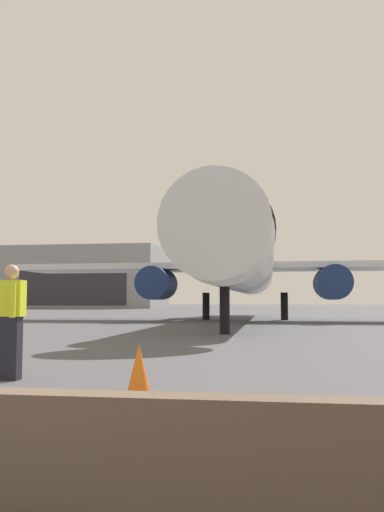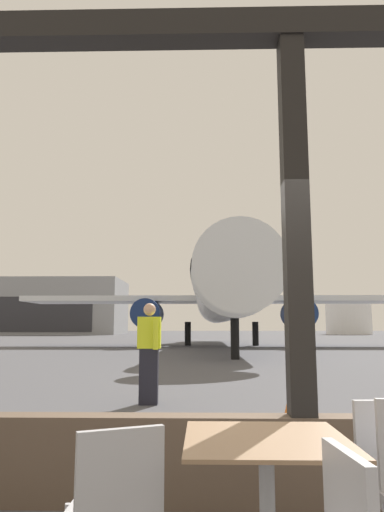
{
  "view_description": "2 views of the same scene",
  "coord_description": "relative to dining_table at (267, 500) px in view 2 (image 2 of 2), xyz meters",
  "views": [
    {
      "loc": [
        2.23,
        -3.07,
        1.19
      ],
      "look_at": [
        -0.12,
        12.66,
        2.51
      ],
      "focal_mm": 37.71,
      "sensor_mm": 36.0,
      "label": 1
    },
    {
      "loc": [
        -0.76,
        -3.77,
        1.33
      ],
      "look_at": [
        -1.1,
        10.96,
        3.54
      ],
      "focal_mm": 33.11,
      "sensor_mm": 36.0,
      "label": 2
    }
  ],
  "objects": [
    {
      "name": "ground_crew_worker",
      "position": [
        -1.27,
        5.84,
        0.44
      ],
      "size": [
        0.4,
        0.49,
        1.74
      ],
      "color": "black",
      "rests_on": "ground"
    },
    {
      "name": "window_frame",
      "position": [
        0.44,
        1.22,
        0.95
      ],
      "size": [
        7.88,
        0.24,
        4.01
      ],
      "color": "brown",
      "rests_on": "ground"
    },
    {
      "name": "fuel_storage_tank",
      "position": [
        24.84,
        80.2,
        2.23
      ],
      "size": [
        7.65,
        7.65,
        5.38
      ],
      "primitive_type": "cylinder",
      "color": "white",
      "rests_on": "ground"
    },
    {
      "name": "airplane",
      "position": [
        0.99,
        28.56,
        3.0
      ],
      "size": [
        26.86,
        29.93,
        10.28
      ],
      "color": "silver",
      "rests_on": "ground"
    },
    {
      "name": "ground_plane",
      "position": [
        0.44,
        41.22,
        -0.46
      ],
      "size": [
        220.0,
        220.0,
        0.0
      ],
      "primitive_type": "plane",
      "color": "#4C4C51"
    },
    {
      "name": "dining_table",
      "position": [
        0.0,
        0.0,
        0.0
      ],
      "size": [
        0.83,
        0.83,
        0.76
      ],
      "color": "#8C6B4C",
      "rests_on": "ground"
    },
    {
      "name": "traffic_cone",
      "position": [
        1.02,
        4.7,
        -0.15
      ],
      "size": [
        0.36,
        0.36,
        0.66
      ],
      "color": "orange",
      "rests_on": "ground"
    },
    {
      "name": "distant_hangar",
      "position": [
        -26.39,
        80.81,
        4.27
      ],
      "size": [
        23.51,
        14.6,
        9.48
      ],
      "color": "gray",
      "rests_on": "ground"
    },
    {
      "name": "cafe_chair_window_left",
      "position": [
        -0.73,
        -0.24,
        0.07
      ],
      "size": [
        0.5,
        0.5,
        0.87
      ],
      "color": "#B2B2B7",
      "rests_on": "ground"
    }
  ]
}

